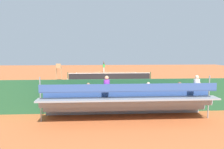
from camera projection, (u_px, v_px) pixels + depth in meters
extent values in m
plane|color=#BC6033|center=(110.00, 81.00, 27.24)|extent=(60.00, 60.00, 0.00)
cube|color=white|center=(106.00, 72.00, 38.15)|extent=(10.00, 0.10, 0.01)
cube|color=white|center=(118.00, 101.00, 16.33)|extent=(10.00, 0.10, 0.01)
cube|color=white|center=(150.00, 80.00, 27.58)|extent=(0.10, 22.00, 0.01)
cube|color=white|center=(69.00, 81.00, 26.90)|extent=(0.10, 22.00, 0.01)
cube|color=white|center=(107.00, 75.00, 33.24)|extent=(7.50, 0.10, 0.01)
cube|color=white|center=(113.00, 89.00, 21.24)|extent=(7.50, 0.10, 0.01)
cube|color=white|center=(110.00, 81.00, 27.24)|extent=(0.10, 12.10, 0.01)
cube|color=white|center=(106.00, 72.00, 38.15)|extent=(0.10, 0.30, 0.01)
cube|color=black|center=(110.00, 77.00, 27.19)|extent=(10.00, 0.02, 0.91)
cube|color=white|center=(110.00, 73.00, 27.14)|extent=(10.00, 0.04, 0.06)
cylinder|color=#2D5133|center=(151.00, 76.00, 27.53)|extent=(0.10, 0.10, 1.07)
cylinder|color=#2D5133|center=(68.00, 77.00, 26.83)|extent=(0.10, 0.10, 1.07)
cube|color=#235633|center=(123.00, 96.00, 13.25)|extent=(18.00, 0.16, 2.00)
cube|color=gray|center=(124.00, 110.00, 12.98)|extent=(9.00, 0.10, 0.45)
cube|color=gray|center=(125.00, 108.00, 12.61)|extent=(9.00, 0.80, 0.08)
cube|color=gray|center=(124.00, 110.00, 13.01)|extent=(9.00, 0.04, 0.45)
cube|color=#335193|center=(125.00, 102.00, 12.47)|extent=(8.60, 0.36, 0.04)
cube|color=#335193|center=(126.00, 99.00, 12.27)|extent=(8.60, 0.03, 0.36)
cube|color=gray|center=(127.00, 104.00, 11.77)|extent=(9.00, 0.80, 0.08)
cube|color=gray|center=(126.00, 106.00, 12.17)|extent=(9.00, 0.04, 0.45)
cube|color=#335193|center=(127.00, 97.00, 11.63)|extent=(8.60, 0.36, 0.04)
cube|color=#335193|center=(128.00, 94.00, 11.43)|extent=(8.60, 0.03, 0.36)
cube|color=gray|center=(129.00, 99.00, 10.93)|extent=(9.00, 0.80, 0.08)
cube|color=gray|center=(128.00, 101.00, 11.33)|extent=(9.00, 0.04, 0.45)
cube|color=#335193|center=(129.00, 91.00, 10.79)|extent=(8.60, 0.36, 0.04)
cube|color=#335193|center=(130.00, 88.00, 10.59)|extent=(8.60, 0.03, 0.36)
cylinder|color=gray|center=(209.00, 97.00, 12.04)|extent=(0.06, 0.06, 2.35)
cylinder|color=gray|center=(41.00, 99.00, 11.43)|extent=(0.06, 0.06, 2.35)
cube|color=#2D2D33|center=(107.00, 90.00, 10.88)|extent=(0.32, 0.40, 0.12)
cylinder|color=purple|center=(107.00, 84.00, 10.73)|extent=(0.30, 0.30, 0.45)
sphere|color=tan|center=(107.00, 78.00, 10.69)|extent=(0.20, 0.20, 0.20)
cube|color=#2D2D33|center=(148.00, 95.00, 11.87)|extent=(0.32, 0.40, 0.12)
cylinder|color=yellow|center=(148.00, 90.00, 11.72)|extent=(0.30, 0.30, 0.45)
sphere|color=beige|center=(148.00, 84.00, 11.69)|extent=(0.20, 0.20, 0.20)
cube|color=#2D2D33|center=(178.00, 95.00, 11.99)|extent=(0.32, 0.40, 0.12)
cylinder|color=purple|center=(179.00, 90.00, 11.84)|extent=(0.30, 0.30, 0.45)
sphere|color=brown|center=(180.00, 84.00, 11.80)|extent=(0.20, 0.20, 0.20)
cube|color=#2D2D33|center=(158.00, 100.00, 12.77)|extent=(0.32, 0.40, 0.12)
cylinder|color=purple|center=(159.00, 95.00, 12.62)|extent=(0.30, 0.30, 0.45)
sphere|color=brown|center=(159.00, 90.00, 12.58)|extent=(0.20, 0.20, 0.20)
cube|color=#2D2D33|center=(89.00, 96.00, 11.65)|extent=(0.32, 0.40, 0.12)
cylinder|color=pink|center=(88.00, 91.00, 11.51)|extent=(0.30, 0.30, 0.45)
sphere|color=#8C6647|center=(88.00, 85.00, 11.47)|extent=(0.20, 0.20, 0.20)
cube|color=#2D2D33|center=(195.00, 89.00, 11.18)|extent=(0.32, 0.40, 0.12)
cylinder|color=white|center=(197.00, 84.00, 11.03)|extent=(0.30, 0.30, 0.45)
sphere|color=beige|center=(197.00, 77.00, 11.00)|extent=(0.20, 0.20, 0.20)
cube|color=#2D2D33|center=(197.00, 94.00, 12.06)|extent=(0.32, 0.40, 0.12)
cylinder|color=yellow|center=(199.00, 90.00, 11.91)|extent=(0.30, 0.30, 0.45)
sphere|color=tan|center=(199.00, 84.00, 11.87)|extent=(0.20, 0.20, 0.20)
cube|color=#2D2D33|center=(122.00, 100.00, 12.62)|extent=(0.32, 0.40, 0.12)
cylinder|color=yellow|center=(123.00, 96.00, 12.48)|extent=(0.30, 0.30, 0.45)
sphere|color=brown|center=(123.00, 90.00, 12.44)|extent=(0.20, 0.20, 0.20)
cube|color=#2D2D33|center=(176.00, 99.00, 12.84)|extent=(0.32, 0.40, 0.12)
cylinder|color=#9399A3|center=(177.00, 95.00, 12.69)|extent=(0.30, 0.30, 0.45)
sphere|color=#8C6647|center=(177.00, 89.00, 12.65)|extent=(0.20, 0.20, 0.20)
cylinder|color=#A88456|center=(62.00, 74.00, 27.24)|extent=(0.07, 0.07, 1.60)
cylinder|color=#A88456|center=(57.00, 74.00, 27.20)|extent=(0.07, 0.07, 1.60)
cylinder|color=#A88456|center=(61.00, 75.00, 26.64)|extent=(0.07, 0.07, 1.60)
cylinder|color=#A88456|center=(56.00, 75.00, 26.60)|extent=(0.07, 0.07, 1.60)
cube|color=#A88456|center=(59.00, 68.00, 26.83)|extent=(0.56, 0.56, 0.06)
cube|color=#A88456|center=(58.00, 66.00, 26.56)|extent=(0.56, 0.06, 0.48)
cube|color=#A88456|center=(61.00, 66.00, 26.83)|extent=(0.04, 0.48, 0.04)
cube|color=#A88456|center=(57.00, 66.00, 26.80)|extent=(0.04, 0.48, 0.04)
cube|color=#9E754C|center=(151.00, 101.00, 14.23)|extent=(1.80, 0.40, 0.05)
cylinder|color=#9E754C|center=(163.00, 104.00, 14.30)|extent=(0.06, 0.06, 0.45)
cylinder|color=#9E754C|center=(140.00, 105.00, 14.20)|extent=(0.06, 0.06, 0.45)
cube|color=#9E754C|center=(152.00, 97.00, 14.02)|extent=(1.80, 0.04, 0.36)
cube|color=#B22D2D|center=(124.00, 107.00, 13.94)|extent=(0.90, 0.36, 0.36)
cylinder|color=white|center=(104.00, 70.00, 37.69)|extent=(0.14, 0.14, 0.85)
cylinder|color=white|center=(104.00, 70.00, 37.47)|extent=(0.14, 0.14, 0.85)
cylinder|color=green|center=(104.00, 66.00, 37.50)|extent=(0.36, 0.36, 0.60)
sphere|color=brown|center=(104.00, 63.00, 37.45)|extent=(0.22, 0.22, 0.22)
cylinder|color=brown|center=(104.00, 63.00, 37.23)|extent=(0.25, 0.09, 0.55)
cylinder|color=brown|center=(104.00, 65.00, 37.71)|extent=(0.09, 0.09, 0.50)
cylinder|color=black|center=(100.00, 72.00, 37.99)|extent=(0.11, 0.28, 0.03)
torus|color=#D8CC4C|center=(100.00, 72.00, 38.24)|extent=(0.38, 0.38, 0.02)
cylinder|color=white|center=(100.00, 72.00, 38.24)|extent=(0.25, 0.25, 0.00)
sphere|color=#CCDB33|center=(117.00, 73.00, 36.07)|extent=(0.07, 0.07, 0.07)
sphere|color=#CCDB33|center=(109.00, 74.00, 34.19)|extent=(0.07, 0.07, 0.07)
cylinder|color=#232328|center=(67.00, 103.00, 13.84)|extent=(0.14, 0.14, 0.85)
cylinder|color=#232328|center=(67.00, 102.00, 14.05)|extent=(0.14, 0.14, 0.85)
cylinder|color=green|center=(67.00, 91.00, 13.87)|extent=(0.40, 0.40, 0.60)
sphere|color=beige|center=(66.00, 85.00, 13.82)|extent=(0.22, 0.22, 0.22)
cylinder|color=beige|center=(66.00, 83.00, 14.03)|extent=(0.26, 0.12, 0.55)
cylinder|color=beige|center=(67.00, 91.00, 13.65)|extent=(0.10, 0.10, 0.50)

